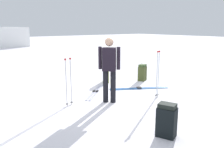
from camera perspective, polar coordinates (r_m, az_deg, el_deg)
ground_plane at (r=6.41m, az=0.00°, el=-6.14°), size 80.00×80.00×0.00m
skier_standing at (r=5.89m, az=-0.68°, el=1.83°), size 0.42×0.44×1.70m
ski_pair_near at (r=7.44m, az=6.77°, el=-3.56°), size 1.74×1.08×0.05m
ski_pair_far at (r=7.03m, az=-4.13°, el=-4.42°), size 1.40×1.31×0.05m
backpack_large_dark at (r=8.52m, az=7.59°, el=0.34°), size 0.41×0.36×0.60m
backpack_bright at (r=4.32m, az=13.48°, el=-11.23°), size 0.35×0.40×0.63m
backpack_small_spare at (r=8.20m, az=-1.53°, el=-0.25°), size 0.34×0.36×0.54m
ski_poles_planted_near at (r=6.48m, az=11.36°, el=0.54°), size 0.17×0.10×1.32m
ski_poles_planted_far at (r=5.79m, az=-10.82°, el=-1.33°), size 0.23×0.12×1.22m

